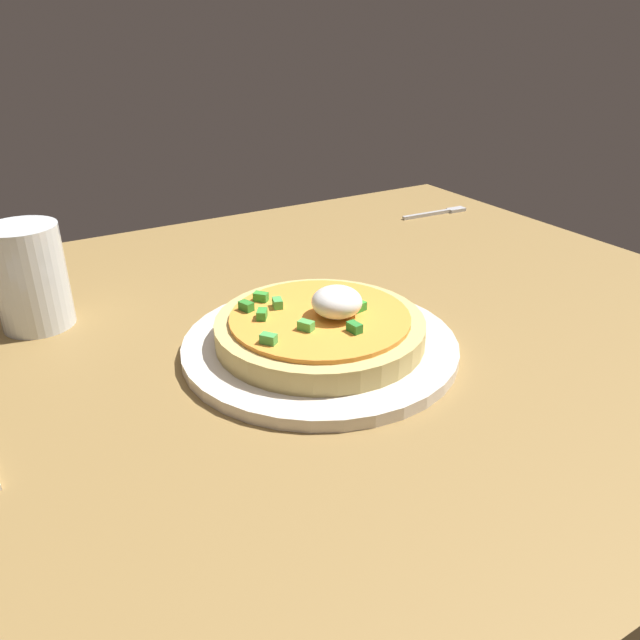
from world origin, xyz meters
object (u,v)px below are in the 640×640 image
object	(u,v)px
plate	(320,346)
cup_near	(30,279)
fork	(440,212)
pizza	(321,327)

from	to	relation	value
plate	cup_near	size ratio (longest dim) A/B	2.45
plate	fork	distance (cm)	46.19
plate	fork	xyz separation A→B (cm)	(37.21, 27.36, -0.30)
plate	fork	world-z (taller)	plate
plate	pizza	bearing A→B (deg)	-39.93
cup_near	plate	bearing A→B (deg)	-41.71
plate	cup_near	bearing A→B (deg)	138.29
pizza	plate	bearing A→B (deg)	140.07
fork	pizza	bearing A→B (deg)	-140.37
fork	cup_near	bearing A→B (deg)	-168.04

